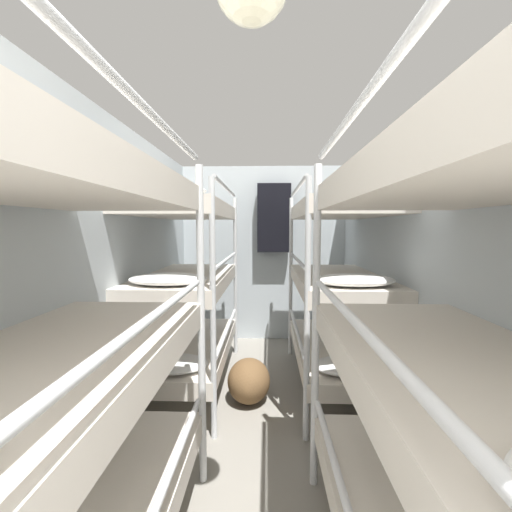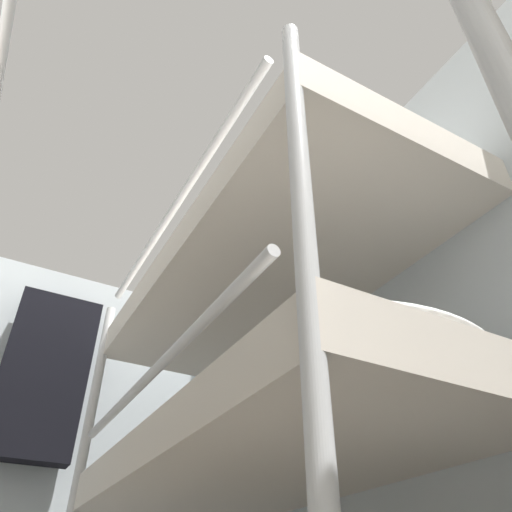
% 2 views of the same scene
% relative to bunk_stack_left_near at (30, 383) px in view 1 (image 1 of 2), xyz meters
% --- Properties ---
extents(wall_left, '(0.06, 5.12, 2.37)m').
position_rel_bunk_stack_left_near_xyz_m(wall_left, '(-0.42, 1.13, 0.14)').
color(wall_left, silver).
rests_on(wall_left, ground_plane).
extents(wall_right, '(0.06, 5.12, 2.37)m').
position_rel_bunk_stack_left_near_xyz_m(wall_right, '(1.84, 1.13, 0.14)').
color(wall_right, silver).
rests_on(wall_right, ground_plane).
extents(wall_back, '(2.32, 0.06, 2.37)m').
position_rel_bunk_stack_left_near_xyz_m(wall_back, '(0.71, 3.66, 0.14)').
color(wall_back, silver).
rests_on(wall_back, ground_plane).
extents(bunk_stack_left_near, '(0.79, 1.76, 1.93)m').
position_rel_bunk_stack_left_near_xyz_m(bunk_stack_left_near, '(0.00, 0.00, 0.00)').
color(bunk_stack_left_near, silver).
rests_on(bunk_stack_left_near, ground_plane).
extents(bunk_stack_right_near, '(0.79, 1.76, 1.93)m').
position_rel_bunk_stack_left_near_xyz_m(bunk_stack_right_near, '(1.42, 0.00, 0.00)').
color(bunk_stack_right_near, silver).
rests_on(bunk_stack_right_near, ground_plane).
extents(bunk_stack_left_far, '(0.79, 1.76, 1.93)m').
position_rel_bunk_stack_left_near_xyz_m(bunk_stack_left_far, '(0.00, 2.15, 0.00)').
color(bunk_stack_left_far, silver).
rests_on(bunk_stack_left_far, ground_plane).
extents(bunk_stack_right_far, '(0.79, 1.76, 1.93)m').
position_rel_bunk_stack_left_near_xyz_m(bunk_stack_right_far, '(1.42, 2.15, 0.00)').
color(bunk_stack_right_far, silver).
rests_on(bunk_stack_right_far, ground_plane).
extents(duffel_bag, '(0.38, 0.46, 0.38)m').
position_rel_bunk_stack_left_near_xyz_m(duffel_bag, '(0.60, 1.90, -0.85)').
color(duffel_bag, brown).
rests_on(duffel_bag, ground_plane).
extents(hanging_coat, '(0.44, 0.12, 0.90)m').
position_rel_bunk_stack_left_near_xyz_m(hanging_coat, '(0.85, 3.51, 0.63)').
color(hanging_coat, black).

